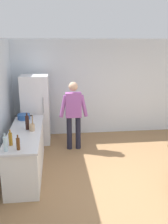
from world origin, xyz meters
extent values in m
plane|color=#936D47|center=(0.00, 0.00, 0.00)|extent=(14.00, 14.00, 0.00)
cube|color=silver|center=(0.00, 3.00, 1.35)|extent=(6.40, 0.12, 2.70)
cube|color=white|center=(-2.00, 0.80, 0.43)|extent=(0.60, 2.12, 0.86)
cube|color=silver|center=(-2.00, 0.80, 0.88)|extent=(0.64, 2.20, 0.04)
cube|color=white|center=(-1.90, 2.40, 0.90)|extent=(0.70, 0.64, 1.80)
cylinder|color=#B2B2B7|center=(-1.68, 2.06, 1.10)|extent=(0.02, 0.02, 0.40)
cylinder|color=#1E1E2D|center=(-1.06, 1.85, 0.42)|extent=(0.13, 0.13, 0.84)
cylinder|color=#1E1E2D|center=(-0.84, 1.85, 0.42)|extent=(0.13, 0.13, 0.84)
cube|color=#99519E|center=(-0.95, 1.85, 1.14)|extent=(0.38, 0.22, 0.60)
sphere|color=tan|center=(-0.95, 1.85, 1.59)|extent=(0.22, 0.22, 0.22)
cylinder|color=#99519E|center=(-1.20, 1.81, 1.12)|extent=(0.20, 0.09, 0.55)
cylinder|color=#99519E|center=(-0.70, 1.81, 1.12)|extent=(0.20, 0.09, 0.55)
cylinder|color=#285193|center=(-2.11, 1.59, 0.96)|extent=(0.28, 0.28, 0.12)
cube|color=black|center=(-2.28, 1.59, 0.98)|extent=(0.06, 0.03, 0.02)
cube|color=black|center=(-1.94, 1.59, 0.98)|extent=(0.06, 0.03, 0.02)
cylinder|color=tan|center=(-1.86, 0.78, 0.97)|extent=(0.11, 0.11, 0.14)
cylinder|color=olive|center=(-1.84, 0.79, 1.11)|extent=(0.02, 0.05, 0.22)
cylinder|color=olive|center=(-1.84, 0.78, 1.11)|extent=(0.02, 0.04, 0.22)
cylinder|color=#5B3314|center=(-2.00, -0.11, 1.00)|extent=(0.06, 0.06, 0.20)
cylinder|color=#5B3314|center=(-2.00, -0.11, 1.13)|extent=(0.02, 0.02, 0.06)
cylinder|color=black|center=(-1.96, 0.88, 1.04)|extent=(0.08, 0.08, 0.28)
cylinder|color=black|center=(-1.96, 0.88, 1.21)|extent=(0.03, 0.03, 0.06)
cylinder|color=silver|center=(-2.20, -0.14, 1.02)|extent=(0.07, 0.07, 0.24)
cylinder|color=silver|center=(-2.20, -0.14, 1.17)|extent=(0.03, 0.03, 0.06)
cylinder|color=#996619|center=(-2.16, 0.09, 1.01)|extent=(0.06, 0.06, 0.22)
cylinder|color=#996619|center=(-2.16, 0.09, 1.15)|extent=(0.03, 0.03, 0.06)
camera|label=1|loc=(-1.37, -3.97, 2.60)|focal=39.82mm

